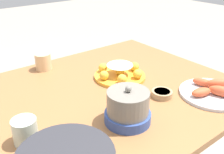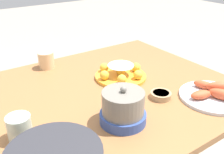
% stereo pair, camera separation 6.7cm
% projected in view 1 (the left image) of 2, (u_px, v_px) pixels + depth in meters
% --- Properties ---
extents(dining_table, '(1.27, 1.02, 0.72)m').
position_uv_depth(dining_table, '(104.00, 108.00, 1.26)').
color(dining_table, '#936038').
rests_on(dining_table, ground_plane).
extents(cake_plate, '(0.26, 0.26, 0.08)m').
position_uv_depth(cake_plate, '(120.00, 73.00, 1.35)').
color(cake_plate, gold).
rests_on(cake_plate, dining_table).
extents(sauce_bowl, '(0.09, 0.09, 0.03)m').
position_uv_depth(sauce_bowl, '(162.00, 93.00, 1.18)').
color(sauce_bowl, tan).
rests_on(sauce_bowl, dining_table).
extents(seafood_platter, '(0.30, 0.30, 0.06)m').
position_uv_depth(seafood_platter, '(213.00, 91.00, 1.19)').
color(seafood_platter, silver).
rests_on(seafood_platter, dining_table).
extents(cup_near, '(0.09, 0.09, 0.09)m').
position_uv_depth(cup_near, '(43.00, 62.00, 1.44)').
color(cup_near, '#DBB27F').
rests_on(cup_near, dining_table).
extents(cup_far, '(0.08, 0.08, 0.09)m').
position_uv_depth(cup_far, '(25.00, 131.00, 0.88)').
color(cup_far, beige).
rests_on(cup_far, dining_table).
extents(warming_pot, '(0.18, 0.18, 0.15)m').
position_uv_depth(warming_pot, '(128.00, 108.00, 0.99)').
color(warming_pot, '#334C99').
rests_on(warming_pot, dining_table).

